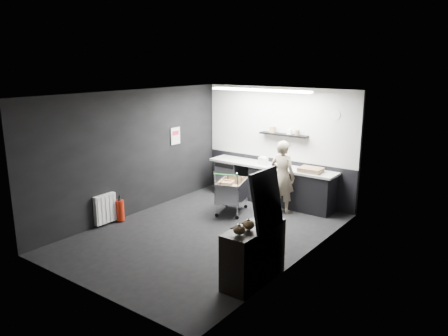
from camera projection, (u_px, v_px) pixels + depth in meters
The scene contains 22 objects.
floor at pixel (207, 233), 8.56m from camera, with size 5.50×5.50×0.00m, color black.
ceiling at pixel (206, 94), 7.92m from camera, with size 5.50×5.50×0.00m, color silver.
wall_back at pixel (278, 144), 10.39m from camera, with size 5.50×5.50×0.00m, color black.
wall_front at pixel (84, 203), 6.09m from camera, with size 5.50×5.50×0.00m, color black.
wall_left at pixel (134, 153), 9.39m from camera, with size 5.50×5.50×0.00m, color black.
wall_right at pixel (303, 183), 7.09m from camera, with size 5.50×5.50×0.00m, color black.
kitchen_wall_panel at pixel (279, 123), 10.25m from camera, with size 3.95×0.02×1.70m, color silver.
dado_panel at pixel (277, 179), 10.58m from camera, with size 3.95×0.02×1.00m, color black.
floating_shelf at pixel (284, 135), 10.11m from camera, with size 1.20×0.22×0.04m, color black.
wall_clock at pixel (336, 115), 9.37m from camera, with size 0.20×0.20×0.03m, color white.
poster at pixel (175, 136), 10.35m from camera, with size 0.02×0.30×0.40m, color silver.
poster_red_band at pixel (175, 133), 10.33m from camera, with size 0.01×0.22×0.10m, color red.
radiator at pixel (105, 209), 8.89m from camera, with size 0.10×0.50×0.60m, color white.
ceiling_strip at pixel (260, 90), 9.37m from camera, with size 2.40×0.20×0.04m, color white.
prep_counter at pixel (275, 184), 10.27m from camera, with size 3.20×0.61×0.90m.
person at pixel (283, 177), 9.59m from camera, with size 0.59×0.39×1.62m, color beige.
shopping_cart at pixel (232, 192), 9.61m from camera, with size 0.81×1.07×0.99m.
sideboard at pixel (255, 246), 6.59m from camera, with size 0.50×1.18×1.76m.
fire_extinguisher at pixel (120, 209), 9.10m from camera, with size 0.17×0.17×0.55m.
cardboard_box at pixel (311, 170), 9.59m from camera, with size 0.50×0.38×0.10m, color olive.
pink_tub at pixel (263, 160), 10.34m from camera, with size 0.18×0.18×0.18m, color white.
white_container at pixel (263, 161), 10.29m from camera, with size 0.19×0.15×0.17m, color white.
Camera 1 is at (5.01, -6.25, 3.29)m, focal length 35.00 mm.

